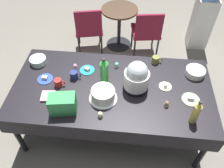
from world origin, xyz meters
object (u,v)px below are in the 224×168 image
potluck_table (112,91)px  glass_salad_bowl (38,61)px  coffee_mug_olive (156,60)px  maroon_chair_left (89,27)px  slow_cooker (137,77)px  soda_bottle_lime_soda (104,72)px  cupcake_mint (167,104)px  dessert_plate_cobalt (45,79)px  coffee_mug_red (58,83)px  soda_carton (63,104)px  water_cooler (204,16)px  dessert_plate_sage (191,99)px  cupcake_berry (136,67)px  dessert_plate_teal (87,70)px  soda_bottle_ginger_ale (196,112)px  cupcake_rose (100,115)px  dessert_plate_cream (165,86)px  ceramic_snack_bowl (195,72)px  frosted_layer_cake (103,95)px  round_cafe_table (119,21)px  cupcake_lemon (102,64)px  cupcake_vanilla (117,65)px  maroon_chair_right (147,30)px  coffee_mug_navy (74,75)px

potluck_table → glass_salad_bowl: (-0.92, 0.30, 0.10)m
coffee_mug_olive → maroon_chair_left: maroon_chair_left is taller
potluck_table → maroon_chair_left: (-0.53, 1.50, -0.20)m
potluck_table → slow_cooker: 0.34m
potluck_table → soda_bottle_lime_soda: soda_bottle_lime_soda is taller
cupcake_mint → maroon_chair_left: (-1.11, 1.70, -0.29)m
dessert_plate_cobalt → coffee_mug_red: 0.20m
soda_carton → water_cooler: 2.87m
dessert_plate_sage → cupcake_berry: 0.72m
slow_cooker → dessert_plate_cobalt: (-1.02, 0.03, -0.16)m
dessert_plate_teal → soda_bottle_ginger_ale: bearing=-27.4°
cupcake_rose → soda_bottle_ginger_ale: (0.89, 0.04, 0.10)m
glass_salad_bowl → dessert_plate_cream: glass_salad_bowl is taller
cupcake_rose → cupcake_mint: bearing=16.9°
cupcake_berry → dessert_plate_cobalt: bearing=-165.1°
ceramic_snack_bowl → dessert_plate_cobalt: 1.71m
glass_salad_bowl → soda_carton: bearing=-54.2°
dessert_plate_sage → coffee_mug_olive: size_ratio=1.52×
frosted_layer_cake → round_cafe_table: (0.03, 1.89, -0.32)m
dessert_plate_cream → coffee_mug_olive: (-0.10, 0.39, 0.03)m
dessert_plate_cream → round_cafe_table: size_ratio=0.20×
dessert_plate_cobalt → soda_carton: 0.52m
glass_salad_bowl → coffee_mug_red: bearing=-44.8°
cupcake_lemon → slow_cooker: bearing=-37.5°
dessert_plate_teal → coffee_mug_olive: coffee_mug_olive is taller
dessert_plate_sage → water_cooler: size_ratio=0.15×
cupcake_lemon → round_cafe_table: bearing=86.0°
soda_carton → cupcake_vanilla: bearing=46.2°
cupcake_vanilla → coffee_mug_red: coffee_mug_red is taller
cupcake_lemon → round_cafe_table: 1.43m
glass_salad_bowl → dessert_plate_cream: 1.53m
coffee_mug_olive → ceramic_snack_bowl: bearing=-20.2°
cupcake_rose → coffee_mug_red: bearing=144.5°
cupcake_mint → potluck_table: bearing=160.9°
water_cooler → maroon_chair_right: bearing=-158.0°
dessert_plate_sage → slow_cooker: bearing=169.3°
round_cafe_table → potluck_table: bearing=-88.3°
slow_cooker → water_cooler: 2.18m
coffee_mug_navy → cupcake_berry: bearing=17.4°
coffee_mug_navy → dessert_plate_teal: bearing=47.9°
dessert_plate_cobalt → ceramic_snack_bowl: bearing=8.4°
slow_cooker → dessert_plate_cream: size_ratio=2.52×
dessert_plate_teal → maroon_chair_right: (0.73, 1.26, -0.27)m
ceramic_snack_bowl → maroon_chair_right: 1.35m
ceramic_snack_bowl → coffee_mug_olive: bearing=159.8°
cupcake_lemon → soda_bottle_lime_soda: 0.29m
cupcake_lemon → maroon_chair_right: (0.56, 1.17, -0.29)m
dessert_plate_teal → water_cooler: bearing=44.7°
cupcake_rose → cupcake_mint: (0.65, 0.20, 0.00)m
cupcake_vanilla → cupcake_lemon: 0.17m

